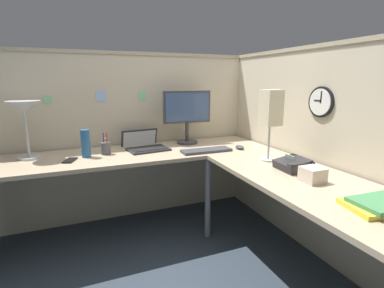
{
  "coord_description": "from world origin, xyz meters",
  "views": [
    {
      "loc": [
        -0.82,
        -1.89,
        1.33
      ],
      "look_at": [
        0.07,
        0.3,
        0.8
      ],
      "focal_mm": 26.79,
      "sensor_mm": 36.0,
      "label": 1
    }
  ],
  "objects_px": {
    "computer_mouse": "(240,147)",
    "desk_lamp_dome": "(24,112)",
    "thermos_flask": "(86,144)",
    "office_phone": "(293,165)",
    "book_stack": "(379,205)",
    "desk_lamp_paper": "(271,110)",
    "pen_cup": "(106,148)",
    "keyboard": "(206,150)",
    "monitor": "(187,113)",
    "laptop": "(144,145)",
    "tissue_box": "(313,175)",
    "wall_clock": "(321,102)",
    "cell_phone": "(70,160)"
  },
  "relations": [
    {
      "from": "keyboard",
      "to": "tissue_box",
      "type": "height_order",
      "value": "tissue_box"
    },
    {
      "from": "monitor",
      "to": "keyboard",
      "type": "distance_m",
      "value": 0.47
    },
    {
      "from": "computer_mouse",
      "to": "office_phone",
      "type": "xyz_separation_m",
      "value": [
        0.01,
        -0.66,
        0.02
      ]
    },
    {
      "from": "book_stack",
      "to": "desk_lamp_paper",
      "type": "height_order",
      "value": "desk_lamp_paper"
    },
    {
      "from": "desk_lamp_paper",
      "to": "keyboard",
      "type": "bearing_deg",
      "value": 127.12
    },
    {
      "from": "monitor",
      "to": "wall_clock",
      "type": "xyz_separation_m",
      "value": [
        0.66,
        -0.96,
        0.15
      ]
    },
    {
      "from": "desk_lamp_dome",
      "to": "tissue_box",
      "type": "height_order",
      "value": "desk_lamp_dome"
    },
    {
      "from": "thermos_flask",
      "to": "tissue_box",
      "type": "bearing_deg",
      "value": -42.2
    },
    {
      "from": "laptop",
      "to": "book_stack",
      "type": "relative_size",
      "value": 1.34
    },
    {
      "from": "computer_mouse",
      "to": "office_phone",
      "type": "distance_m",
      "value": 0.66
    },
    {
      "from": "desk_lamp_paper",
      "to": "tissue_box",
      "type": "distance_m",
      "value": 0.6
    },
    {
      "from": "keyboard",
      "to": "tissue_box",
      "type": "relative_size",
      "value": 3.58
    },
    {
      "from": "computer_mouse",
      "to": "thermos_flask",
      "type": "height_order",
      "value": "thermos_flask"
    },
    {
      "from": "laptop",
      "to": "cell_phone",
      "type": "bearing_deg",
      "value": -161.07
    },
    {
      "from": "monitor",
      "to": "laptop",
      "type": "distance_m",
      "value": 0.51
    },
    {
      "from": "laptop",
      "to": "wall_clock",
      "type": "bearing_deg",
      "value": -40.43
    },
    {
      "from": "wall_clock",
      "to": "office_phone",
      "type": "bearing_deg",
      "value": -161.72
    },
    {
      "from": "cell_phone",
      "to": "desk_lamp_paper",
      "type": "bearing_deg",
      "value": -0.61
    },
    {
      "from": "cell_phone",
      "to": "wall_clock",
      "type": "xyz_separation_m",
      "value": [
        1.7,
        -0.71,
        0.44
      ]
    },
    {
      "from": "thermos_flask",
      "to": "wall_clock",
      "type": "xyz_separation_m",
      "value": [
        1.58,
        -0.79,
        0.33
      ]
    },
    {
      "from": "desk_lamp_dome",
      "to": "wall_clock",
      "type": "distance_m",
      "value": 2.2
    },
    {
      "from": "computer_mouse",
      "to": "thermos_flask",
      "type": "relative_size",
      "value": 0.47
    },
    {
      "from": "tissue_box",
      "to": "keyboard",
      "type": "bearing_deg",
      "value": 106.72
    },
    {
      "from": "desk_lamp_paper",
      "to": "computer_mouse",
      "type": "bearing_deg",
      "value": 90.68
    },
    {
      "from": "computer_mouse",
      "to": "tissue_box",
      "type": "distance_m",
      "value": 0.89
    },
    {
      "from": "book_stack",
      "to": "cell_phone",
      "type": "bearing_deg",
      "value": 133.27
    },
    {
      "from": "monitor",
      "to": "desk_lamp_dome",
      "type": "distance_m",
      "value": 1.34
    },
    {
      "from": "computer_mouse",
      "to": "pen_cup",
      "type": "xyz_separation_m",
      "value": [
        -1.12,
        0.26,
        0.04
      ]
    },
    {
      "from": "laptop",
      "to": "tissue_box",
      "type": "distance_m",
      "value": 1.45
    },
    {
      "from": "cell_phone",
      "to": "office_phone",
      "type": "distance_m",
      "value": 1.62
    },
    {
      "from": "monitor",
      "to": "wall_clock",
      "type": "distance_m",
      "value": 1.18
    },
    {
      "from": "office_phone",
      "to": "tissue_box",
      "type": "bearing_deg",
      "value": -103.03
    },
    {
      "from": "tissue_box",
      "to": "wall_clock",
      "type": "height_order",
      "value": "wall_clock"
    },
    {
      "from": "pen_cup",
      "to": "cell_phone",
      "type": "xyz_separation_m",
      "value": [
        -0.27,
        -0.11,
        -0.05
      ]
    },
    {
      "from": "book_stack",
      "to": "desk_lamp_paper",
      "type": "relative_size",
      "value": 0.6
    },
    {
      "from": "thermos_flask",
      "to": "office_phone",
      "type": "xyz_separation_m",
      "value": [
        1.28,
        -0.89,
        -0.07
      ]
    },
    {
      "from": "wall_clock",
      "to": "computer_mouse",
      "type": "bearing_deg",
      "value": 119.06
    },
    {
      "from": "desk_lamp_paper",
      "to": "wall_clock",
      "type": "relative_size",
      "value": 2.41
    },
    {
      "from": "laptop",
      "to": "desk_lamp_paper",
      "type": "distance_m",
      "value": 1.15
    },
    {
      "from": "keyboard",
      "to": "desk_lamp_dome",
      "type": "bearing_deg",
      "value": 166.84
    },
    {
      "from": "computer_mouse",
      "to": "keyboard",
      "type": "bearing_deg",
      "value": 175.91
    },
    {
      "from": "desk_lamp_dome",
      "to": "office_phone",
      "type": "xyz_separation_m",
      "value": [
        1.69,
        -1.01,
        -0.33
      ]
    },
    {
      "from": "monitor",
      "to": "book_stack",
      "type": "height_order",
      "value": "monitor"
    },
    {
      "from": "wall_clock",
      "to": "monitor",
      "type": "bearing_deg",
      "value": 124.27
    },
    {
      "from": "wall_clock",
      "to": "laptop",
      "type": "bearing_deg",
      "value": 139.57
    },
    {
      "from": "laptop",
      "to": "thermos_flask",
      "type": "relative_size",
      "value": 1.91
    },
    {
      "from": "laptop",
      "to": "tissue_box",
      "type": "xyz_separation_m",
      "value": [
        0.73,
        -1.25,
        0.02
      ]
    },
    {
      "from": "office_phone",
      "to": "tissue_box",
      "type": "height_order",
      "value": "office_phone"
    },
    {
      "from": "computer_mouse",
      "to": "desk_lamp_dome",
      "type": "distance_m",
      "value": 1.75
    },
    {
      "from": "monitor",
      "to": "keyboard",
      "type": "height_order",
      "value": "monitor"
    }
  ]
}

